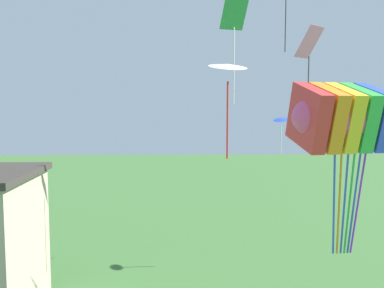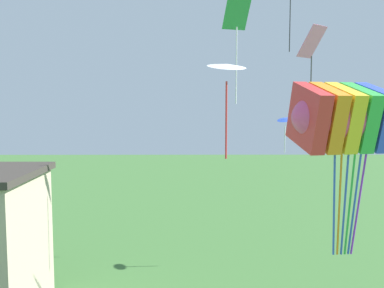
{
  "view_description": "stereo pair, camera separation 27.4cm",
  "coord_description": "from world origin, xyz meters",
  "px_view_note": "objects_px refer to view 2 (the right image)",
  "views": [
    {
      "loc": [
        -0.35,
        -4.2,
        7.64
      ],
      "look_at": [
        0.0,
        8.31,
        6.47
      ],
      "focal_mm": 40.0,
      "sensor_mm": 36.0,
      "label": 1
    },
    {
      "loc": [
        -0.07,
        -4.2,
        7.64
      ],
      "look_at": [
        0.0,
        8.31,
        6.47
      ],
      "focal_mm": 40.0,
      "sensor_mm": 36.0,
      "label": 2
    }
  ],
  "objects_px": {
    "kite_blue_delta": "(285,121)",
    "kite_green_diamond": "(237,25)",
    "kite_rainbow_parafoil": "(340,117)",
    "kite_white_delta": "(227,69)",
    "kite_pink_diamond": "(312,49)"
  },
  "relations": [
    {
      "from": "kite_rainbow_parafoil",
      "to": "kite_white_delta",
      "type": "height_order",
      "value": "kite_white_delta"
    },
    {
      "from": "kite_white_delta",
      "to": "kite_pink_diamond",
      "type": "bearing_deg",
      "value": 53.0
    },
    {
      "from": "kite_rainbow_parafoil",
      "to": "kite_white_delta",
      "type": "bearing_deg",
      "value": -169.24
    },
    {
      "from": "kite_rainbow_parafoil",
      "to": "kite_blue_delta",
      "type": "bearing_deg",
      "value": 87.56
    },
    {
      "from": "kite_pink_diamond",
      "to": "kite_green_diamond",
      "type": "relative_size",
      "value": 0.73
    },
    {
      "from": "kite_rainbow_parafoil",
      "to": "kite_pink_diamond",
      "type": "distance_m",
      "value": 4.63
    },
    {
      "from": "kite_rainbow_parafoil",
      "to": "kite_green_diamond",
      "type": "xyz_separation_m",
      "value": [
        -2.29,
        5.09,
        3.39
      ]
    },
    {
      "from": "kite_blue_delta",
      "to": "kite_green_diamond",
      "type": "distance_m",
      "value": 5.63
    },
    {
      "from": "kite_blue_delta",
      "to": "kite_green_diamond",
      "type": "height_order",
      "value": "kite_green_diamond"
    },
    {
      "from": "kite_pink_diamond",
      "to": "kite_blue_delta",
      "type": "height_order",
      "value": "kite_pink_diamond"
    },
    {
      "from": "kite_rainbow_parafoil",
      "to": "kite_green_diamond",
      "type": "height_order",
      "value": "kite_green_diamond"
    },
    {
      "from": "kite_green_diamond",
      "to": "kite_rainbow_parafoil",
      "type": "bearing_deg",
      "value": -65.74
    },
    {
      "from": "kite_rainbow_parafoil",
      "to": "kite_green_diamond",
      "type": "bearing_deg",
      "value": 114.26
    },
    {
      "from": "kite_rainbow_parafoil",
      "to": "kite_blue_delta",
      "type": "height_order",
      "value": "kite_rainbow_parafoil"
    },
    {
      "from": "kite_white_delta",
      "to": "kite_green_diamond",
      "type": "bearing_deg",
      "value": 81.36
    }
  ]
}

